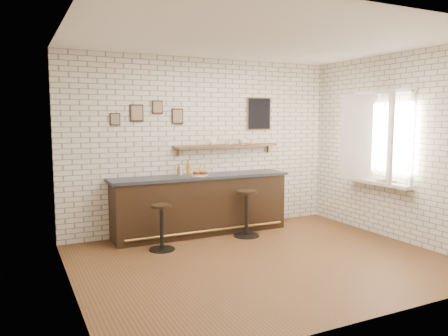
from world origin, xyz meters
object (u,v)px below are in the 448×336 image
(sandwich_plate, at_px, (200,175))
(bitters_bottle_amber, at_px, (188,169))
(bitters_bottle_brown, at_px, (179,171))
(bitters_bottle_white, at_px, (181,170))
(shelf_cup_c, at_px, (243,141))
(shelf_cup_a, at_px, (213,142))
(book_lower, at_px, (383,181))
(condiment_bottle_yellow, at_px, (201,170))
(ciabatta_sandwich, at_px, (200,172))
(shelf_cup_d, at_px, (253,142))
(book_upper, at_px, (384,180))
(bar_stool_right, at_px, (246,212))
(bar_stool_left, at_px, (162,226))
(shelf_cup_b, at_px, (230,142))

(sandwich_plate, xyz_separation_m, bitters_bottle_amber, (-0.13, 0.20, 0.10))
(bitters_bottle_brown, relative_size, bitters_bottle_white, 0.89)
(bitters_bottle_amber, relative_size, shelf_cup_c, 2.10)
(bitters_bottle_amber, xyz_separation_m, shelf_cup_c, (1.10, 0.06, 0.43))
(shelf_cup_a, relative_size, book_lower, 0.52)
(bitters_bottle_brown, distance_m, condiment_bottle_yellow, 0.40)
(sandwich_plate, xyz_separation_m, shelf_cup_c, (0.97, 0.26, 0.53))
(ciabatta_sandwich, relative_size, shelf_cup_d, 2.81)
(shelf_cup_d, bearing_deg, bitters_bottle_amber, 153.98)
(bitters_bottle_white, bearing_deg, shelf_cup_d, 2.42)
(sandwich_plate, xyz_separation_m, ciabatta_sandwich, (0.01, 0.00, 0.05))
(ciabatta_sandwich, bearing_deg, shelf_cup_a, 36.44)
(ciabatta_sandwich, height_order, book_upper, ciabatta_sandwich)
(bitters_bottle_amber, bearing_deg, shelf_cup_d, 2.68)
(sandwich_plate, distance_m, shelf_cup_a, 0.69)
(condiment_bottle_yellow, relative_size, bar_stool_right, 0.22)
(ciabatta_sandwich, distance_m, bar_stool_left, 1.24)
(sandwich_plate, relative_size, bitters_bottle_brown, 1.50)
(shelf_cup_d, bearing_deg, ciabatta_sandwich, 163.82)
(shelf_cup_a, relative_size, book_upper, 0.59)
(bitters_bottle_amber, height_order, book_lower, bitters_bottle_amber)
(condiment_bottle_yellow, bearing_deg, ciabatta_sandwich, -115.29)
(shelf_cup_a, distance_m, shelf_cup_d, 0.81)
(bitters_bottle_white, bearing_deg, book_upper, -30.54)
(condiment_bottle_yellow, height_order, bar_stool_left, condiment_bottle_yellow)
(shelf_cup_d, height_order, book_lower, shelf_cup_d)
(book_upper, bearing_deg, bar_stool_right, 168.26)
(shelf_cup_b, distance_m, book_lower, 2.66)
(sandwich_plate, height_order, condiment_bottle_yellow, condiment_bottle_yellow)
(shelf_cup_c, bearing_deg, shelf_cup_a, 113.14)
(bitters_bottle_brown, relative_size, shelf_cup_a, 1.50)
(bar_stool_right, bearing_deg, shelf_cup_d, 53.61)
(bar_stool_right, bearing_deg, shelf_cup_b, 86.44)
(ciabatta_sandwich, relative_size, condiment_bottle_yellow, 1.43)
(bar_stool_right, bearing_deg, shelf_cup_c, 66.10)
(ciabatta_sandwich, distance_m, condiment_bottle_yellow, 0.22)
(bitters_bottle_brown, bearing_deg, shelf_cup_d, 2.37)
(shelf_cup_a, bearing_deg, book_lower, -53.88)
(bitters_bottle_white, xyz_separation_m, shelf_cup_c, (1.23, 0.06, 0.45))
(bar_stool_right, bearing_deg, ciabatta_sandwich, 146.19)
(bitters_bottle_white, xyz_separation_m, book_upper, (2.89, -1.70, -0.13))
(shelf_cup_b, bearing_deg, ciabatta_sandwich, 132.89)
(condiment_bottle_yellow, distance_m, bar_stool_left, 1.41)
(bitters_bottle_white, height_order, bar_stool_left, bitters_bottle_white)
(bar_stool_right, height_order, book_lower, book_lower)
(bitters_bottle_brown, distance_m, bitters_bottle_amber, 0.17)
(shelf_cup_c, bearing_deg, sandwich_plate, 128.04)
(bar_stool_left, bearing_deg, sandwich_plate, 33.06)
(book_upper, bearing_deg, condiment_bottle_yellow, 162.82)
(bitters_bottle_amber, height_order, shelf_cup_b, shelf_cup_b)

